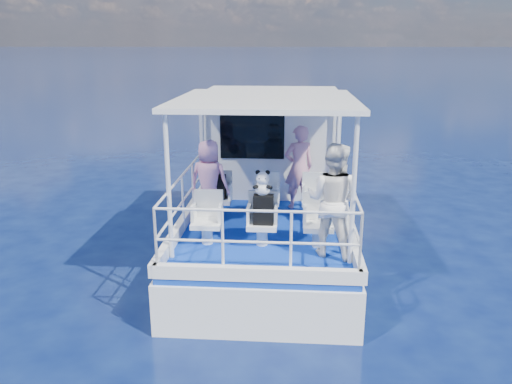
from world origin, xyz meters
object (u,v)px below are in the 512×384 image
passenger_port_fwd (209,180)px  passenger_stbd_aft (333,200)px  backpack_center (263,210)px  panda (263,183)px

passenger_port_fwd → passenger_stbd_aft: bearing=155.3°
backpack_center → panda: 0.44m
passenger_port_fwd → backpack_center: bearing=140.9°
passenger_port_fwd → panda: size_ratio=3.74×
passenger_stbd_aft → panda: 1.12m
passenger_port_fwd → backpack_center: passenger_port_fwd is taller
passenger_stbd_aft → passenger_port_fwd: bearing=-11.8°
backpack_center → passenger_stbd_aft: bearing=-13.1°
backpack_center → panda: bearing=158.6°
passenger_stbd_aft → panda: passenger_stbd_aft is taller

